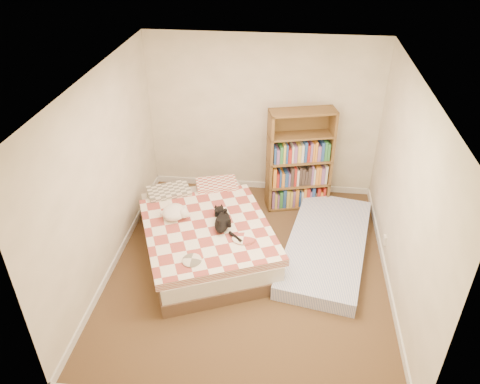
# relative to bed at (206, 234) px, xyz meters

# --- Properties ---
(room) EXTENTS (3.51, 4.01, 2.51)m
(room) POSITION_rel_bed_xyz_m (0.61, -0.31, 0.94)
(room) COLOR #4F3422
(room) RESTS_ON ground
(bed) EXTENTS (2.19, 2.53, 0.57)m
(bed) POSITION_rel_bed_xyz_m (0.00, 0.00, 0.00)
(bed) COLOR brown
(bed) RESTS_ON room
(bookshelf) EXTENTS (1.02, 0.55, 1.57)m
(bookshelf) POSITION_rel_bed_xyz_m (1.20, 1.27, 0.31)
(bookshelf) COLOR brown
(bookshelf) RESTS_ON room
(floor_mattress) EXTENTS (1.38, 2.35, 0.20)m
(floor_mattress) POSITION_rel_bed_xyz_m (1.61, 0.14, -0.16)
(floor_mattress) COLOR #7E8DD3
(floor_mattress) RESTS_ON room
(black_cat) EXTENTS (0.33, 0.73, 0.16)m
(black_cat) POSITION_rel_bed_xyz_m (0.25, -0.11, 0.32)
(black_cat) COLOR black
(black_cat) RESTS_ON bed
(white_dog) EXTENTS (0.44, 0.45, 0.17)m
(white_dog) POSITION_rel_bed_xyz_m (-0.40, -0.03, 0.34)
(white_dog) COLOR white
(white_dog) RESTS_ON bed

